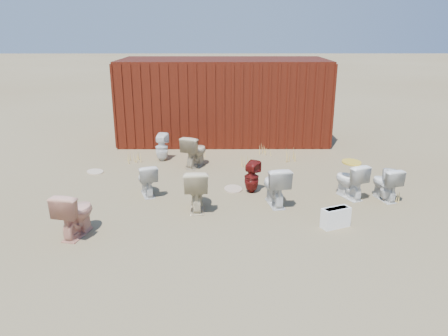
{
  "coord_description": "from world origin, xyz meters",
  "views": [
    {
      "loc": [
        -0.02,
        -7.85,
        3.29
      ],
      "look_at": [
        0.0,
        0.6,
        0.55
      ],
      "focal_mm": 35.0,
      "sensor_mm": 36.0,
      "label": 1
    }
  ],
  "objects_px": {
    "toilet_back_beige_right": "(195,151)",
    "toilet_front_c": "(275,185)",
    "toilet_back_a": "(162,147)",
    "toilet_front_maroon": "(252,177)",
    "shipping_container": "(224,100)",
    "toilet_back_beige_left": "(196,189)",
    "loose_tank": "(336,218)",
    "toilet_back_yellowlid": "(350,180)",
    "toilet_front_a": "(147,179)",
    "toilet_back_e": "(388,186)",
    "toilet_front_pink": "(75,213)",
    "toilet_front_e": "(385,183)"
  },
  "relations": [
    {
      "from": "shipping_container",
      "to": "toilet_back_beige_left",
      "type": "distance_m",
      "value": 5.5
    },
    {
      "from": "toilet_back_a",
      "to": "loose_tank",
      "type": "distance_m",
      "value": 5.27
    },
    {
      "from": "toilet_front_maroon",
      "to": "toilet_back_beige_right",
      "type": "distance_m",
      "value": 2.19
    },
    {
      "from": "toilet_front_maroon",
      "to": "toilet_back_yellowlid",
      "type": "xyz_separation_m",
      "value": [
        1.95,
        -0.29,
        0.03
      ]
    },
    {
      "from": "toilet_back_yellowlid",
      "to": "loose_tank",
      "type": "relative_size",
      "value": 1.46
    },
    {
      "from": "toilet_back_yellowlid",
      "to": "toilet_back_beige_right",
      "type": "bearing_deg",
      "value": -56.78
    },
    {
      "from": "toilet_front_e",
      "to": "toilet_back_beige_left",
      "type": "height_order",
      "value": "toilet_back_beige_left"
    },
    {
      "from": "shipping_container",
      "to": "toilet_front_maroon",
      "type": "relative_size",
      "value": 9.02
    },
    {
      "from": "toilet_front_pink",
      "to": "toilet_back_e",
      "type": "distance_m",
      "value": 5.85
    },
    {
      "from": "toilet_front_e",
      "to": "toilet_front_a",
      "type": "bearing_deg",
      "value": -19.58
    },
    {
      "from": "toilet_front_a",
      "to": "toilet_front_e",
      "type": "distance_m",
      "value": 4.78
    },
    {
      "from": "shipping_container",
      "to": "loose_tank",
      "type": "distance_m",
      "value": 6.57
    },
    {
      "from": "toilet_back_beige_left",
      "to": "toilet_back_e",
      "type": "relative_size",
      "value": 1.28
    },
    {
      "from": "toilet_back_beige_left",
      "to": "toilet_back_e",
      "type": "distance_m",
      "value": 3.76
    },
    {
      "from": "toilet_front_pink",
      "to": "toilet_front_maroon",
      "type": "xyz_separation_m",
      "value": [
        3.01,
        1.95,
        -0.06
      ]
    },
    {
      "from": "toilet_front_c",
      "to": "toilet_back_e",
      "type": "xyz_separation_m",
      "value": [
        2.24,
        0.17,
        -0.08
      ]
    },
    {
      "from": "toilet_front_maroon",
      "to": "toilet_back_e",
      "type": "xyz_separation_m",
      "value": [
        2.65,
        -0.48,
        -0.01
      ]
    },
    {
      "from": "toilet_front_maroon",
      "to": "toilet_back_a",
      "type": "height_order",
      "value": "toilet_back_a"
    },
    {
      "from": "toilet_front_a",
      "to": "loose_tank",
      "type": "xyz_separation_m",
      "value": [
        3.48,
        -1.52,
        -0.16
      ]
    },
    {
      "from": "shipping_container",
      "to": "toilet_back_e",
      "type": "bearing_deg",
      "value": -57.36
    },
    {
      "from": "toilet_back_beige_right",
      "to": "toilet_back_e",
      "type": "xyz_separation_m",
      "value": [
        3.93,
        -2.26,
        -0.07
      ]
    },
    {
      "from": "toilet_back_beige_right",
      "to": "toilet_back_yellowlid",
      "type": "distance_m",
      "value": 3.83
    },
    {
      "from": "toilet_front_c",
      "to": "toilet_back_beige_right",
      "type": "relative_size",
      "value": 1.0
    },
    {
      "from": "shipping_container",
      "to": "toilet_back_a",
      "type": "relative_size",
      "value": 8.45
    },
    {
      "from": "toilet_front_c",
      "to": "toilet_back_beige_left",
      "type": "relative_size",
      "value": 0.97
    },
    {
      "from": "shipping_container",
      "to": "toilet_front_c",
      "type": "xyz_separation_m",
      "value": [
        0.98,
        -5.19,
        -0.81
      ]
    },
    {
      "from": "toilet_front_maroon",
      "to": "toilet_front_e",
      "type": "height_order",
      "value": "toilet_front_e"
    },
    {
      "from": "toilet_front_c",
      "to": "loose_tank",
      "type": "height_order",
      "value": "toilet_front_c"
    },
    {
      "from": "toilet_back_a",
      "to": "toilet_front_c",
      "type": "bearing_deg",
      "value": 145.0
    },
    {
      "from": "toilet_front_a",
      "to": "toilet_front_maroon",
      "type": "distance_m",
      "value": 2.15
    },
    {
      "from": "toilet_front_c",
      "to": "toilet_front_maroon",
      "type": "height_order",
      "value": "toilet_front_c"
    },
    {
      "from": "loose_tank",
      "to": "toilet_back_yellowlid",
      "type": "bearing_deg",
      "value": 42.48
    },
    {
      "from": "toilet_front_a",
      "to": "toilet_back_e",
      "type": "relative_size",
      "value": 1.05
    },
    {
      "from": "toilet_front_a",
      "to": "toilet_back_a",
      "type": "bearing_deg",
      "value": -109.7
    },
    {
      "from": "toilet_front_maroon",
      "to": "toilet_back_a",
      "type": "relative_size",
      "value": 0.94
    },
    {
      "from": "toilet_back_beige_right",
      "to": "toilet_back_e",
      "type": "relative_size",
      "value": 1.23
    },
    {
      "from": "toilet_back_beige_left",
      "to": "toilet_front_e",
      "type": "bearing_deg",
      "value": -175.65
    },
    {
      "from": "toilet_front_c",
      "to": "toilet_back_beige_left",
      "type": "height_order",
      "value": "toilet_back_beige_left"
    },
    {
      "from": "toilet_back_e",
      "to": "loose_tank",
      "type": "bearing_deg",
      "value": 65.73
    },
    {
      "from": "toilet_back_e",
      "to": "loose_tank",
      "type": "relative_size",
      "value": 1.27
    },
    {
      "from": "toilet_back_a",
      "to": "toilet_front_pink",
      "type": "bearing_deg",
      "value": 92.19
    },
    {
      "from": "shipping_container",
      "to": "toilet_back_beige_right",
      "type": "xyz_separation_m",
      "value": [
        -0.71,
        -2.77,
        -0.81
      ]
    },
    {
      "from": "toilet_back_beige_right",
      "to": "toilet_front_c",
      "type": "bearing_deg",
      "value": 149.34
    },
    {
      "from": "toilet_front_pink",
      "to": "toilet_back_e",
      "type": "bearing_deg",
      "value": -152.64
    },
    {
      "from": "toilet_back_yellowlid",
      "to": "loose_tank",
      "type": "bearing_deg",
      "value": 41.9
    },
    {
      "from": "toilet_front_maroon",
      "to": "loose_tank",
      "type": "bearing_deg",
      "value": 162.36
    },
    {
      "from": "toilet_front_a",
      "to": "toilet_back_yellowlid",
      "type": "height_order",
      "value": "toilet_back_yellowlid"
    },
    {
      "from": "toilet_front_a",
      "to": "toilet_front_c",
      "type": "xyz_separation_m",
      "value": [
        2.55,
        -0.51,
        0.06
      ]
    },
    {
      "from": "toilet_front_a",
      "to": "toilet_front_maroon",
      "type": "relative_size",
      "value": 1.0
    },
    {
      "from": "loose_tank",
      "to": "toilet_front_a",
      "type": "bearing_deg",
      "value": 132.81
    }
  ]
}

